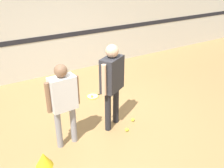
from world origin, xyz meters
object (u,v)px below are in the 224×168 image
object	(u,v)px
person_student_left	(63,98)
tennis_ball_near_instructor	(127,130)
tennis_ball_by_spare_racket	(92,96)
racket_spare_on_floor	(93,96)
person_instructor	(112,78)
training_cone	(44,160)
tennis_ball_stray_left	(133,120)

from	to	relation	value
person_student_left	tennis_ball_near_instructor	xyz separation A→B (m)	(1.04, -0.24, -0.85)
tennis_ball_by_spare_racket	racket_spare_on_floor	bearing A→B (deg)	36.84
person_instructor	racket_spare_on_floor	xyz separation A→B (m)	(0.22, 1.18, -0.96)
racket_spare_on_floor	tennis_ball_near_instructor	size ratio (longest dim) A/B	7.83
tennis_ball_near_instructor	training_cone	bearing A→B (deg)	-177.36
person_student_left	racket_spare_on_floor	bearing A→B (deg)	44.93
tennis_ball_stray_left	person_instructor	bearing A→B (deg)	167.67
person_instructor	racket_spare_on_floor	world-z (taller)	person_instructor
tennis_ball_near_instructor	tennis_ball_by_spare_racket	xyz separation A→B (m)	(0.02, 1.43, 0.00)
tennis_ball_near_instructor	tennis_ball_by_spare_racket	size ratio (longest dim) A/B	1.00
tennis_ball_stray_left	training_cone	world-z (taller)	training_cone
person_student_left	racket_spare_on_floor	world-z (taller)	person_student_left
training_cone	racket_spare_on_floor	bearing A→B (deg)	43.68
person_student_left	tennis_ball_stray_left	size ratio (longest dim) A/B	21.58
racket_spare_on_floor	person_student_left	bearing A→B (deg)	-134.52
person_student_left	racket_spare_on_floor	size ratio (longest dim) A/B	2.76
person_student_left	training_cone	size ratio (longest dim) A/B	5.45
training_cone	person_student_left	bearing A→B (deg)	32.07
racket_spare_on_floor	tennis_ball_by_spare_racket	size ratio (longest dim) A/B	7.83
tennis_ball_near_instructor	training_cone	xyz separation A→B (m)	(-1.54, -0.07, 0.09)
tennis_ball_stray_left	training_cone	size ratio (longest dim) A/B	0.25
racket_spare_on_floor	tennis_ball_by_spare_racket	xyz separation A→B (m)	(-0.06, -0.04, 0.02)
person_student_left	tennis_ball_stray_left	distance (m)	1.57
training_cone	tennis_ball_stray_left	bearing A→B (deg)	8.64
person_instructor	tennis_ball_by_spare_racket	xyz separation A→B (m)	(0.16, 1.14, -0.93)
tennis_ball_near_instructor	person_student_left	bearing A→B (deg)	167.10
person_student_left	racket_spare_on_floor	distance (m)	1.88
tennis_ball_near_instructor	tennis_ball_by_spare_racket	world-z (taller)	same
person_student_left	tennis_ball_by_spare_racket	world-z (taller)	person_student_left
racket_spare_on_floor	tennis_ball_stray_left	bearing A→B (deg)	-83.58
person_instructor	person_student_left	xyz separation A→B (m)	(-0.91, -0.06, -0.09)
racket_spare_on_floor	tennis_ball_near_instructor	xyz separation A→B (m)	(-0.08, -1.47, 0.02)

